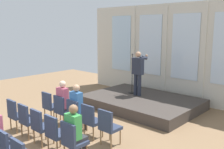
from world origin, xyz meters
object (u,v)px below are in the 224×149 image
Objects in this scene: chair_r1_c2 at (40,125)px; audience_r1_c4 at (75,130)px; chair_r1_c0 at (16,113)px; audience_r0_c1 at (64,101)px; chair_r0_c1 at (62,109)px; chair_r0_c3 at (91,119)px; chair_r1_c3 at (55,132)px; chair_r0_c4 at (108,125)px; chair_r2_c3 at (8,148)px; chair_r0_c0 at (50,105)px; mic_stand at (132,85)px; audience_r0_c2 at (78,105)px; chair_r1_c4 at (72,140)px; chair_r0_c2 at (76,114)px; speaker at (138,70)px; chair_r1_c1 at (27,119)px.

audience_r1_c4 is (1.27, 0.08, 0.19)m from chair_r1_c2.
audience_r0_c1 is at bearing 62.25° from chair_r1_c0.
chair_r0_c1 is 1.29m from chair_r1_c0.
chair_r0_c3 is 1.00× the size of chair_r1_c2.
chair_r0_c4 is at bearing 60.64° from chair_r1_c3.
chair_r1_c2 is (-0.63, -1.13, 0.00)m from chair_r0_c3.
chair_r1_c3 is 1.13m from chair_r2_c3.
chair_r0_c0 is at bearing 180.00° from chair_r0_c4.
mic_stand is 3.38m from audience_r0_c2.
audience_r0_c2 is 1.46× the size of chair_r2_c3.
chair_r0_c1 is 1.00× the size of chair_r0_c3.
chair_r0_c1 is 0.68× the size of audience_r0_c1.
audience_r0_c1 reaches higher than chair_r2_c3.
audience_r1_c4 is 1.40× the size of chair_r2_c3.
chair_r1_c4 is at bearing -60.64° from chair_r0_c3.
chair_r1_c4 is at bearing -66.80° from mic_stand.
chair_r0_c1 and chair_r1_c4 have the same top height.
chair_r1_c0 is (-1.90, -1.13, 0.00)m from chair_r0_c3.
chair_r0_c1 is (0.63, 0.00, 0.00)m from chair_r0_c0.
chair_r0_c0 and chair_r2_c3 have the same top height.
mic_stand is 1.65× the size of chair_r2_c3.
audience_r1_c4 reaches higher than chair_r0_c3.
mic_stand is 1.65× the size of chair_r0_c4.
audience_r0_c1 is (0.63, 0.08, 0.23)m from chair_r0_c0.
chair_r0_c1 is 1.00× the size of chair_r1_c2.
mic_stand is at bearing 113.20° from chair_r1_c4.
audience_r0_c1 is at bearing 176.47° from chair_r0_c3.
chair_r0_c2 is at bearing 180.00° from chair_r0_c3.
chair_r0_c1 is (-0.36, -3.24, -0.81)m from speaker.
chair_r1_c1 is at bearing -117.73° from audience_r0_c2.
chair_r1_c2 and chair_r2_c3 have the same top height.
chair_r1_c0 is at bearing -90.00° from chair_r0_c0.
chair_r2_c3 is at bearing -74.80° from audience_r0_c2.
audience_r1_c4 is at bearing 90.00° from chair_r1_c4.
chair_r1_c4 is (0.00, -1.13, 0.00)m from chair_r0_c4.
chair_r1_c3 is at bearing -90.00° from chair_r0_c3.
chair_r0_c1 is 1.00× the size of chair_r0_c2.
chair_r1_c4 is (1.55, -4.37, -0.81)m from speaker.
chair_r0_c0 is at bearing 157.60° from audience_r1_c4.
chair_r1_c3 is (1.27, -1.21, -0.23)m from audience_r0_c1.
audience_r0_c1 is at bearing -89.41° from mic_stand.
audience_r1_c4 is at bearing 1.85° from chair_r1_c0.
audience_r0_c2 is 1.76m from chair_r1_c4.
chair_r0_c3 is at bearing 121.24° from audience_r1_c4.
audience_r0_c1 is at bearing 117.75° from chair_r1_c2.
chair_r0_c3 is (0.91, -3.24, -0.81)m from speaker.
chair_r1_c0 is 1.00× the size of chair_r1_c1.
chair_r0_c4 and chair_r1_c4 have the same top height.
speaker is 3.68m from chair_r0_c4.
chair_r1_c4 is (1.90, -1.21, -0.23)m from audience_r0_c1.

